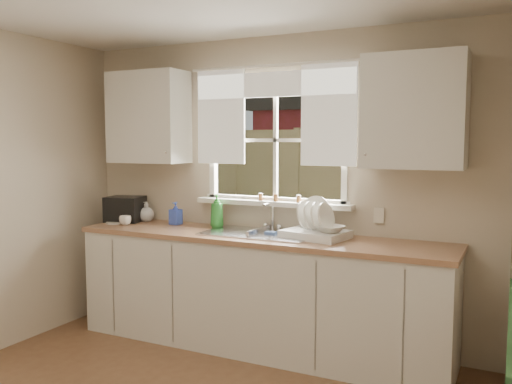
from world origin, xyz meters
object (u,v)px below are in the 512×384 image
at_px(dish_rack, 315,229).
at_px(soap_bottle_a, 217,211).
at_px(cup, 125,220).
at_px(black_appliance, 125,209).

height_order(dish_rack, soap_bottle_a, dish_rack).
bearing_deg(cup, soap_bottle_a, 2.55).
distance_m(cup, black_appliance, 0.24).
bearing_deg(soap_bottle_a, cup, -173.51).
height_order(cup, black_appliance, black_appliance).
relative_size(soap_bottle_a, cup, 2.76).
distance_m(soap_bottle_a, black_appliance, 0.94).
height_order(soap_bottle_a, cup, soap_bottle_a).
bearing_deg(black_appliance, soap_bottle_a, -9.59).
bearing_deg(black_appliance, dish_rack, -13.96).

